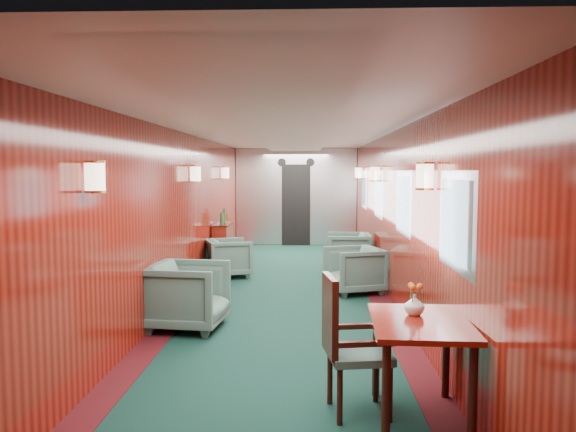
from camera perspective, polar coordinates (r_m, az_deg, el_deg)
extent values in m
plane|color=#0D2F26|center=(8.18, -0.17, -8.43)|extent=(12.00, 12.00, 0.00)
cube|color=silver|center=(7.98, -0.18, 8.23)|extent=(3.00, 12.00, 0.10)
cube|color=silver|center=(7.99, -0.18, 8.31)|extent=(1.20, 12.00, 0.06)
cube|color=maroon|center=(13.98, 0.84, 1.98)|extent=(3.00, 0.10, 2.40)
cube|color=maroon|center=(2.09, -7.14, -13.50)|extent=(3.00, 0.10, 2.40)
cube|color=maroon|center=(8.20, -10.71, 0.01)|extent=(0.10, 12.00, 2.40)
cube|color=maroon|center=(8.07, 10.52, -0.05)|extent=(0.10, 12.00, 2.40)
cube|color=#390B0F|center=(8.34, -9.57, -8.21)|extent=(0.30, 12.00, 0.01)
cube|color=#390B0F|center=(8.24, 9.35, -8.38)|extent=(0.30, 12.00, 0.01)
cube|color=silver|center=(13.90, 0.83, 1.97)|extent=(2.98, 0.12, 2.38)
cube|color=black|center=(13.83, 0.82, 1.12)|extent=(0.70, 0.06, 2.00)
cylinder|color=black|center=(13.83, -0.63, 5.48)|extent=(0.20, 0.04, 0.20)
cylinder|color=black|center=(13.81, 2.28, 5.47)|extent=(0.20, 0.04, 0.20)
cube|color=#B3B5BB|center=(4.63, 16.71, -0.52)|extent=(0.02, 1.10, 0.80)
cube|color=#49686D|center=(4.63, 16.62, -0.52)|extent=(0.01, 0.96, 0.66)
cube|color=#B3B5BB|center=(7.07, 11.64, 1.30)|extent=(0.02, 1.10, 0.80)
cube|color=#49686D|center=(7.07, 11.58, 1.30)|extent=(0.01, 0.96, 0.66)
cube|color=#B3B5BB|center=(9.54, 9.18, 2.18)|extent=(0.02, 1.10, 0.80)
cube|color=#49686D|center=(9.54, 9.13, 2.18)|extent=(0.01, 0.96, 0.66)
cube|color=#B3B5BB|center=(12.03, 7.73, 2.70)|extent=(0.02, 1.10, 0.80)
cube|color=#49686D|center=(12.02, 7.70, 2.70)|extent=(0.01, 0.96, 0.66)
cylinder|color=#FFECC6|center=(4.79, -19.03, 3.79)|extent=(0.16, 0.16, 0.24)
cylinder|color=gold|center=(4.79, -18.99, 2.35)|extent=(0.17, 0.17, 0.02)
cylinder|color=#FFECC6|center=(5.37, 13.73, 3.98)|extent=(0.16, 0.16, 0.24)
cylinder|color=gold|center=(5.37, 13.70, 2.70)|extent=(0.17, 0.17, 0.02)
cylinder|color=#FFECC6|center=(8.64, -9.39, 4.25)|extent=(0.16, 0.16, 0.24)
cylinder|color=gold|center=(8.64, -9.37, 3.46)|extent=(0.17, 0.17, 0.02)
cylinder|color=#FFECC6|center=(9.32, 8.81, 4.28)|extent=(0.16, 0.16, 0.24)
cylinder|color=gold|center=(9.33, 8.80, 3.55)|extent=(0.17, 0.17, 0.02)
cylinder|color=#FFECC6|center=(11.59, -6.41, 4.37)|extent=(0.16, 0.16, 0.24)
cylinder|color=gold|center=(11.59, -6.40, 3.78)|extent=(0.17, 0.17, 0.02)
cylinder|color=#FFECC6|center=(12.31, 7.20, 4.38)|extent=(0.16, 0.16, 0.24)
cylinder|color=gold|center=(12.31, 7.19, 3.82)|extent=(0.17, 0.17, 0.02)
cube|color=maroon|center=(4.30, 13.27, -10.51)|extent=(0.75, 1.04, 0.04)
cylinder|color=black|center=(3.98, 9.94, -17.47)|extent=(0.06, 0.06, 0.72)
cylinder|color=black|center=(4.07, 18.25, -17.12)|extent=(0.06, 0.06, 0.72)
cylinder|color=black|center=(4.79, 8.94, -13.57)|extent=(0.06, 0.06, 0.72)
cylinder|color=black|center=(4.87, 15.77, -13.40)|extent=(0.06, 0.06, 0.72)
cube|color=#1A3D3A|center=(4.42, 7.23, -13.82)|extent=(0.52, 0.52, 0.06)
cube|color=black|center=(4.29, 4.29, -10.00)|extent=(0.11, 0.42, 0.59)
cube|color=#1A3D3A|center=(4.31, 4.61, -10.75)|extent=(0.07, 0.31, 0.35)
cube|color=black|center=(4.17, 8.02, -12.72)|extent=(0.42, 0.11, 0.04)
cube|color=black|center=(4.59, 6.55, -11.08)|extent=(0.42, 0.11, 0.04)
cylinder|color=black|center=(4.30, 5.28, -17.80)|extent=(0.04, 0.04, 0.42)
cylinder|color=black|center=(4.38, 10.30, -17.38)|extent=(0.04, 0.04, 0.42)
cylinder|color=black|center=(4.64, 4.28, -16.07)|extent=(0.04, 0.04, 0.42)
cylinder|color=black|center=(4.72, 8.92, -15.73)|extent=(0.04, 0.04, 0.42)
cube|color=maroon|center=(10.93, -6.63, -2.95)|extent=(0.27, 0.91, 0.82)
cube|color=black|center=(10.88, -6.59, -0.80)|extent=(0.29, 0.93, 0.02)
cylinder|color=#264D2A|center=(10.64, -6.73, -0.28)|extent=(0.07, 0.07, 0.22)
cylinder|color=#264D2A|center=(10.96, -6.48, 0.02)|extent=(0.06, 0.06, 0.28)
cylinder|color=gold|center=(11.14, -6.33, -0.16)|extent=(0.08, 0.08, 0.18)
imported|color=beige|center=(4.41, 12.71, -8.78)|extent=(0.20, 0.20, 0.16)
imported|color=#1A3D3A|center=(6.72, -10.15, -7.96)|extent=(0.95, 0.93, 0.79)
imported|color=#1A3D3A|center=(9.85, -6.04, -4.23)|extent=(0.94, 0.93, 0.67)
imported|color=#1A3D3A|center=(8.57, 6.75, -5.46)|extent=(0.97, 0.95, 0.70)
imported|color=#1A3D3A|center=(10.35, 6.14, -3.67)|extent=(0.81, 0.78, 0.72)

